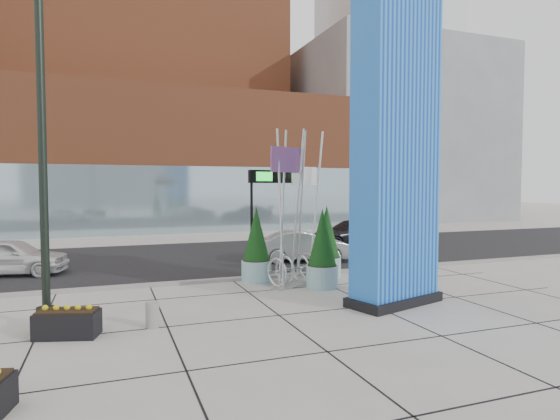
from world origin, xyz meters
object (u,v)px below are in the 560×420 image
object	(u,v)px
lamp_post	(43,183)
overhead_street_sign	(269,186)
concrete_bollard	(152,315)
car_white_west	(10,257)
public_art_sculpture	(293,243)
car_silver_mid	(304,246)
blue_pylon	(396,143)

from	to	relation	value
lamp_post	overhead_street_sign	distance (m)	8.22
overhead_street_sign	concrete_bollard	bearing A→B (deg)	-145.26
overhead_street_sign	car_white_west	xyz separation A→B (m)	(-9.41, 4.29, -2.83)
public_art_sculpture	concrete_bollard	size ratio (longest dim) A/B	8.61
lamp_post	public_art_sculpture	distance (m)	8.56
lamp_post	car_white_west	size ratio (longest dim) A/B	2.06
public_art_sculpture	car_white_west	world-z (taller)	public_art_sculpture
public_art_sculpture	car_silver_mid	distance (m)	5.00
blue_pylon	car_silver_mid	size ratio (longest dim) A/B	2.29
overhead_street_sign	car_white_west	distance (m)	10.72
car_white_west	lamp_post	bearing A→B (deg)	-151.57
car_white_west	car_silver_mid	size ratio (longest dim) A/B	0.99
overhead_street_sign	car_white_west	bearing A→B (deg)	145.41
car_silver_mid	concrete_bollard	bearing A→B (deg)	150.06
public_art_sculpture	overhead_street_sign	distance (m)	2.40
concrete_bollard	lamp_post	bearing A→B (deg)	162.69
public_art_sculpture	concrete_bollard	distance (m)	6.54
lamp_post	car_white_west	xyz separation A→B (m)	(-2.20, 8.24, -2.90)
lamp_post	overhead_street_sign	size ratio (longest dim) A/B	2.14
public_art_sculpture	overhead_street_sign	world-z (taller)	public_art_sculpture
blue_pylon	overhead_street_sign	bearing A→B (deg)	98.79
lamp_post	car_silver_mid	xyz separation A→B (m)	(10.05, 7.27, -2.91)
blue_pylon	lamp_post	size ratio (longest dim) A/B	1.13
public_art_sculpture	concrete_bollard	world-z (taller)	public_art_sculpture
car_silver_mid	overhead_street_sign	bearing A→B (deg)	152.88
car_white_west	car_silver_mid	distance (m)	12.29
blue_pylon	overhead_street_sign	size ratio (longest dim) A/B	2.41
overhead_street_sign	lamp_post	bearing A→B (deg)	-161.39
blue_pylon	public_art_sculpture	world-z (taller)	blue_pylon
blue_pylon	lamp_post	world-z (taller)	blue_pylon
lamp_post	car_silver_mid	world-z (taller)	lamp_post
public_art_sculpture	concrete_bollard	bearing A→B (deg)	-165.48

